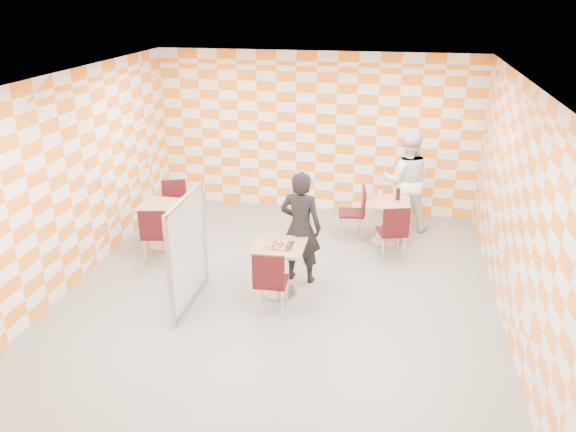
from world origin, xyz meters
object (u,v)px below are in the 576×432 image
object	(u,v)px
man_dark	(301,227)
soda_bottle	(398,194)
sport_bottle	(380,193)
chair_empty_far	(175,202)
man_white	(407,181)
empty_table	(162,218)
chair_second_front	(394,229)
second_table	(388,215)
main_table	(279,261)
chair_second_side	(357,208)
partition	(188,250)
chair_main_front	(270,278)
chair_empty_near	(155,231)

from	to	relation	value
man_dark	soda_bottle	xyz separation A→B (m)	(1.36, 1.65, 0.01)
sport_bottle	chair_empty_far	bearing A→B (deg)	-174.86
man_white	sport_bottle	xyz separation A→B (m)	(-0.43, -0.58, -0.06)
empty_table	chair_second_front	xyz separation A→B (m)	(3.76, 0.19, 0.04)
second_table	chair_second_front	bearing A→B (deg)	-80.90
main_table	empty_table	xyz separation A→B (m)	(-2.21, 1.17, 0.00)
chair_second_side	chair_second_front	bearing A→B (deg)	-51.10
man_white	soda_bottle	distance (m)	0.62
partition	soda_bottle	size ratio (longest dim) A/B	6.74
empty_table	chair_empty_far	size ratio (longest dim) A/B	0.81
sport_bottle	soda_bottle	bearing A→B (deg)	-4.27
empty_table	sport_bottle	xyz separation A→B (m)	(3.51, 0.96, 0.33)
chair_second_front	man_dark	bearing A→B (deg)	-146.03
chair_main_front	chair_empty_far	bearing A→B (deg)	133.09
partition	soda_bottle	xyz separation A→B (m)	(2.73, 2.58, 0.06)
main_table	empty_table	world-z (taller)	same
chair_empty_near	soda_bottle	xyz separation A→B (m)	(3.66, 1.55, 0.31)
chair_second_side	chair_empty_far	world-z (taller)	same
chair_empty_near	sport_bottle	distance (m)	3.73
second_table	chair_empty_near	bearing A→B (deg)	-157.59
empty_table	man_dark	xyz separation A→B (m)	(2.43, -0.71, 0.33)
sport_bottle	soda_bottle	distance (m)	0.29
chair_second_front	chair_empty_far	world-z (taller)	same
chair_second_side	partition	size ratio (longest dim) A/B	0.60
chair_second_side	man_dark	size ratio (longest dim) A/B	0.55
man_white	partition	bearing A→B (deg)	46.94
man_dark	chair_second_side	bearing A→B (deg)	-104.94
partition	main_table	bearing A→B (deg)	22.37
second_table	chair_second_side	world-z (taller)	chair_second_side
second_table	partition	distance (m)	3.60
main_table	chair_main_front	distance (m)	0.59
empty_table	chair_second_front	distance (m)	3.76
chair_empty_near	partition	bearing A→B (deg)	-47.96
chair_second_side	man_dark	distance (m)	1.83
empty_table	chair_empty_far	distance (m)	0.65
chair_second_front	sport_bottle	world-z (taller)	sport_bottle
chair_main_front	soda_bottle	size ratio (longest dim) A/B	4.02
main_table	second_table	size ratio (longest dim) A/B	1.00
chair_second_side	sport_bottle	xyz separation A→B (m)	(0.38, -0.00, 0.29)
chair_empty_far	chair_main_front	bearing A→B (deg)	-46.91
second_table	man_dark	size ratio (longest dim) A/B	0.45
second_table	chair_main_front	xyz separation A→B (m)	(-1.44, -2.60, 0.04)
main_table	man_white	bearing A→B (deg)	57.55
man_dark	soda_bottle	world-z (taller)	man_dark
chair_empty_near	chair_empty_far	size ratio (longest dim) A/B	1.00
empty_table	sport_bottle	size ratio (longest dim) A/B	3.75
empty_table	chair_main_front	distance (m)	2.82
main_table	chair_second_side	world-z (taller)	chair_second_side
empty_table	partition	world-z (taller)	partition
empty_table	main_table	bearing A→B (deg)	-27.82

